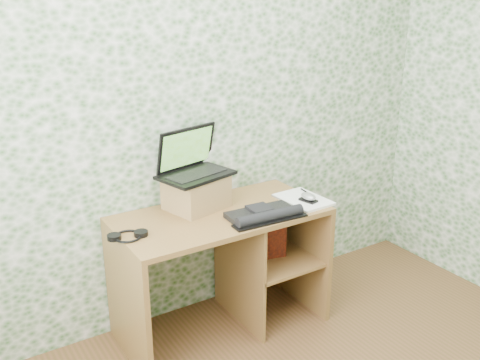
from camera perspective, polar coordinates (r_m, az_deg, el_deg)
wall_back at (r=3.13m, az=-5.09°, el=7.70°), size 3.50×0.00×3.50m
desk at (r=3.20m, az=-1.08°, el=-7.51°), size 1.20×0.60×0.75m
riser at (r=3.08m, az=-4.67°, el=-1.30°), size 0.37×0.33×0.19m
laptop at (r=3.06m, az=-5.13°, el=1.70°), size 0.46×0.37×0.27m
keyboard at (r=2.96m, az=2.60°, el=-3.66°), size 0.44×0.24×0.06m
headphones at (r=2.79m, az=-11.89°, el=-5.84°), size 0.20×0.18×0.03m
notepad at (r=3.22m, az=6.77°, el=-2.09°), size 0.24×0.33×0.02m
mouse at (r=3.17m, az=7.30°, el=-1.94°), size 0.09×0.12×0.04m
pen at (r=3.30m, az=7.18°, el=-1.34°), size 0.03×0.15×0.01m
red_box at (r=3.25m, az=2.46°, el=-5.62°), size 0.29×0.15×0.33m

